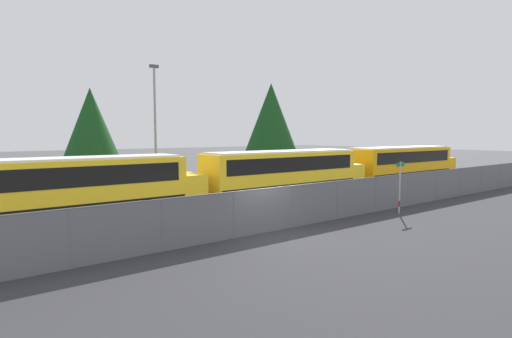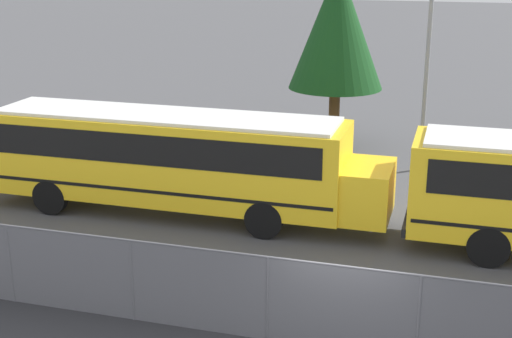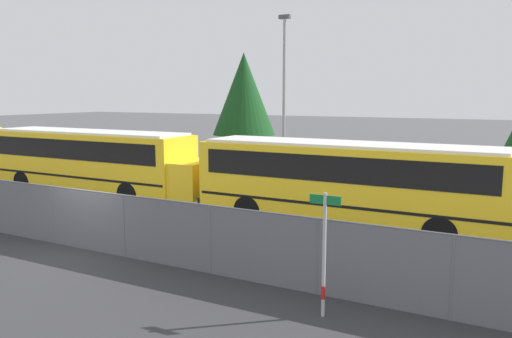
% 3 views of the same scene
% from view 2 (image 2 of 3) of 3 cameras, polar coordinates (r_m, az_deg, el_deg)
% --- Properties ---
extents(fence, '(64.16, 0.07, 1.92)m').
position_cam_2_polar(fence, '(14.63, 6.81, -10.98)').
color(fence, '#9EA0A5').
rests_on(fence, ground_plane).
extents(school_bus_1, '(12.42, 2.50, 3.14)m').
position_cam_2_polar(school_bus_1, '(21.64, -6.59, 1.14)').
color(school_bus_1, yellow).
rests_on(school_bus_1, ground_plane).
extents(light_pole, '(0.60, 0.24, 8.90)m').
position_cam_2_polar(light_pole, '(26.06, 13.68, 10.16)').
color(light_pole, gray).
rests_on(light_pole, ground_plane).
extents(tree_0, '(3.75, 3.75, 7.33)m').
position_cam_2_polar(tree_0, '(28.67, 6.49, 11.21)').
color(tree_0, '#51381E').
rests_on(tree_0, ground_plane).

